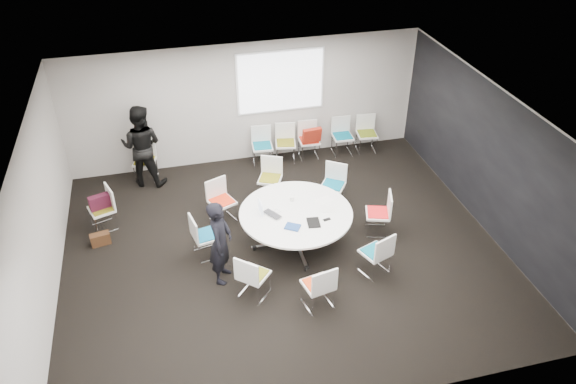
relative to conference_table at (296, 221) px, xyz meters
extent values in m
cube|color=black|center=(-0.28, -0.11, -0.54)|extent=(8.00, 7.00, 0.04)
cube|color=white|center=(-0.28, -0.11, 2.30)|extent=(8.00, 7.00, 0.04)
cube|color=#A8A39E|center=(-0.28, 3.41, 0.88)|extent=(8.00, 0.04, 2.80)
cube|color=#A8A39E|center=(-0.28, -3.63, 0.88)|extent=(8.00, 0.04, 2.80)
cube|color=#A8A39E|center=(-4.30, -0.11, 0.88)|extent=(0.04, 7.00, 2.80)
cube|color=#A8A39E|center=(3.74, -0.11, 0.88)|extent=(0.04, 7.00, 2.80)
cube|color=black|center=(3.71, -0.11, 0.88)|extent=(0.01, 6.94, 2.74)
cube|color=silver|center=(0.00, 0.00, -0.48)|extent=(0.90, 0.90, 0.08)
cylinder|color=silver|center=(0.00, 0.00, -0.16)|extent=(0.10, 0.10, 0.65)
cylinder|color=white|center=(0.00, 0.00, 0.19)|extent=(2.09, 2.09, 0.04)
cube|color=white|center=(0.52, 3.35, 1.33)|extent=(1.90, 0.03, 1.35)
cube|color=silver|center=(1.61, -0.04, -0.31)|extent=(0.53, 0.53, 0.42)
cube|color=white|center=(1.61, -0.04, -0.08)|extent=(0.56, 0.57, 0.04)
cube|color=red|center=(1.61, -0.04, -0.05)|extent=(0.48, 0.50, 0.03)
cube|color=white|center=(1.81, -0.11, 0.15)|extent=(0.17, 0.45, 0.42)
cube|color=silver|center=(1.07, 1.08, -0.31)|extent=(0.58, 0.58, 0.42)
cube|color=white|center=(1.07, 1.08, -0.08)|extent=(0.63, 0.62, 0.04)
cube|color=#086383|center=(1.07, 1.08, -0.05)|extent=(0.55, 0.54, 0.03)
cube|color=white|center=(1.19, 1.26, 0.15)|extent=(0.40, 0.29, 0.42)
cube|color=silver|center=(-0.13, 1.64, -0.31)|extent=(0.56, 0.56, 0.42)
cube|color=white|center=(-0.13, 1.64, -0.08)|extent=(0.60, 0.59, 0.04)
cube|color=olive|center=(-0.13, 1.64, -0.05)|extent=(0.52, 0.51, 0.03)
cube|color=white|center=(-0.04, 1.83, 0.15)|extent=(0.43, 0.22, 0.42)
cube|color=silver|center=(-1.22, 1.06, -0.31)|extent=(0.55, 0.55, 0.42)
cube|color=white|center=(-1.22, 1.06, -0.08)|extent=(0.59, 0.58, 0.04)
cube|color=red|center=(-1.22, 1.06, -0.05)|extent=(0.52, 0.50, 0.03)
cube|color=white|center=(-1.30, 1.25, 0.15)|extent=(0.44, 0.21, 0.42)
cube|color=silver|center=(-1.67, 0.08, -0.31)|extent=(0.50, 0.50, 0.42)
cube|color=white|center=(-1.67, 0.08, -0.08)|extent=(0.52, 0.54, 0.04)
cube|color=#0B5982|center=(-1.67, 0.08, -0.05)|extent=(0.45, 0.47, 0.03)
cube|color=white|center=(-1.87, 0.03, 0.15)|extent=(0.13, 0.46, 0.42)
cube|color=silver|center=(-1.03, -1.15, -0.31)|extent=(0.59, 0.59, 0.42)
cube|color=white|center=(-1.03, -1.15, -0.08)|extent=(0.64, 0.64, 0.04)
cube|color=olive|center=(-1.03, -1.15, -0.05)|extent=(0.55, 0.55, 0.03)
cube|color=white|center=(-1.17, -1.31, 0.15)|extent=(0.36, 0.34, 0.42)
cube|color=silver|center=(-0.06, -1.64, -0.31)|extent=(0.50, 0.50, 0.42)
cube|color=white|center=(-0.06, -1.64, -0.08)|extent=(0.54, 0.52, 0.04)
cube|color=red|center=(-0.06, -1.64, -0.05)|extent=(0.47, 0.45, 0.03)
cube|color=white|center=(-0.02, -1.85, 0.15)|extent=(0.46, 0.13, 0.42)
cube|color=silver|center=(1.15, -1.11, -0.31)|extent=(0.54, 0.54, 0.42)
cube|color=white|center=(1.15, -1.11, -0.08)|extent=(0.59, 0.58, 0.04)
cube|color=#0A677D|center=(1.15, -1.11, -0.05)|extent=(0.51, 0.50, 0.03)
cube|color=white|center=(1.22, -1.30, 0.15)|extent=(0.44, 0.20, 0.42)
cube|color=silver|center=(0.00, 3.04, -0.31)|extent=(0.46, 0.46, 0.42)
cube|color=white|center=(0.00, 3.04, -0.08)|extent=(0.50, 0.48, 0.04)
cube|color=#0D6D87|center=(0.00, 3.04, -0.05)|extent=(0.43, 0.41, 0.03)
cube|color=white|center=(0.02, 3.25, 0.15)|extent=(0.46, 0.08, 0.42)
cube|color=silver|center=(0.55, 3.04, -0.31)|extent=(0.49, 0.49, 0.42)
cube|color=white|center=(0.55, 3.04, -0.08)|extent=(0.54, 0.52, 0.04)
cube|color=olive|center=(0.55, 3.04, -0.05)|extent=(0.47, 0.45, 0.03)
cube|color=white|center=(0.59, 3.24, 0.15)|extent=(0.46, 0.12, 0.42)
cube|color=silver|center=(1.12, 3.04, -0.31)|extent=(0.44, 0.44, 0.42)
cube|color=white|center=(1.12, 3.04, -0.08)|extent=(0.48, 0.46, 0.04)
cube|color=red|center=(1.12, 3.04, -0.05)|extent=(0.42, 0.40, 0.03)
cube|color=white|center=(1.13, 3.25, 0.15)|extent=(0.46, 0.06, 0.42)
cube|color=silver|center=(1.95, 3.04, -0.31)|extent=(0.44, 0.44, 0.42)
cube|color=white|center=(1.95, 3.04, -0.08)|extent=(0.48, 0.46, 0.04)
cube|color=#086985|center=(1.95, 3.04, -0.05)|extent=(0.42, 0.40, 0.03)
cube|color=white|center=(1.96, 3.25, 0.15)|extent=(0.46, 0.05, 0.42)
cube|color=silver|center=(2.55, 3.01, -0.31)|extent=(0.47, 0.47, 0.42)
cube|color=white|center=(2.55, 3.01, -0.08)|extent=(0.51, 0.49, 0.04)
cube|color=olive|center=(2.55, 3.01, -0.05)|extent=(0.44, 0.43, 0.03)
cube|color=white|center=(2.57, 3.22, 0.15)|extent=(0.46, 0.09, 0.42)
cube|color=silver|center=(-3.52, 1.38, -0.31)|extent=(0.54, 0.54, 0.42)
cube|color=white|center=(-3.52, 1.38, -0.08)|extent=(0.57, 0.58, 0.04)
cube|color=#716716|center=(-3.52, 1.38, -0.05)|extent=(0.49, 0.50, 0.03)
cube|color=white|center=(-3.33, 1.45, 0.15)|extent=(0.19, 0.45, 0.42)
cube|color=silver|center=(-2.65, 3.02, -0.31)|extent=(0.52, 0.52, 0.42)
cube|color=white|center=(-2.65, 3.02, -0.08)|extent=(0.56, 0.55, 0.04)
cube|color=olive|center=(-2.65, 3.02, -0.05)|extent=(0.49, 0.47, 0.03)
cube|color=white|center=(-2.59, 3.22, 0.15)|extent=(0.45, 0.16, 0.42)
imported|color=black|center=(-1.48, -0.61, 0.27)|extent=(0.57, 0.68, 1.59)
imported|color=black|center=(-2.65, 2.87, 0.40)|extent=(1.07, 0.95, 1.84)
imported|color=#333338|center=(-0.39, 0.04, 0.22)|extent=(0.39, 0.43, 0.03)
cube|color=silver|center=(-0.63, 0.14, 0.34)|extent=(0.03, 0.30, 0.22)
cube|color=black|center=(0.22, -0.40, 0.22)|extent=(0.26, 0.32, 0.02)
cube|color=navy|center=(-0.17, -0.43, 0.22)|extent=(0.33, 0.31, 0.03)
cube|color=white|center=(0.62, 0.24, 0.21)|extent=(0.35, 0.30, 0.00)
cube|color=silver|center=(0.60, -0.05, 0.21)|extent=(0.35, 0.30, 0.00)
cylinder|color=white|center=(0.02, 0.37, 0.25)|extent=(0.08, 0.08, 0.09)
cube|color=black|center=(0.48, -0.36, 0.21)|extent=(0.15, 0.10, 0.01)
cube|color=#3F1122|center=(-3.52, 1.38, 0.10)|extent=(0.42, 0.26, 0.28)
cube|color=#412715|center=(-3.59, 0.87, -0.40)|extent=(0.38, 0.23, 0.24)
cube|color=maroon|center=(1.12, 2.83, 0.18)|extent=(0.45, 0.20, 0.36)
camera|label=1|loc=(-2.16, -8.02, 6.27)|focal=35.00mm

